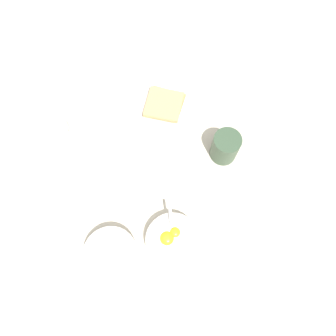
{
  "coord_description": "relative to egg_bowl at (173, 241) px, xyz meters",
  "views": [
    {
      "loc": [
        -0.08,
        -0.28,
        0.85
      ],
      "look_at": [
        0.1,
        -0.03,
        0.02
      ],
      "focal_mm": 35.0,
      "sensor_mm": 36.0,
      "label": 1
    }
  ],
  "objects": [
    {
      "name": "toast_plate",
      "position": [
        0.2,
        0.33,
        -0.02
      ],
      "size": [
        0.23,
        0.23,
        0.01
      ],
      "color": "white",
      "rests_on": "ground_plane"
    },
    {
      "name": "drinking_cup",
      "position": [
        0.26,
        0.12,
        0.03
      ],
      "size": [
        0.07,
        0.07,
        0.09
      ],
      "color": "#334733",
      "rests_on": "ground_plane"
    },
    {
      "name": "ground_plane",
      "position": [
        0.01,
        0.19,
        -0.02
      ],
      "size": [
        3.0,
        3.0,
        0.0
      ],
      "primitive_type": "plane",
      "color": "beige"
    },
    {
      "name": "toast_sandwich",
      "position": [
        0.2,
        0.33,
        0.0
      ],
      "size": [
        0.15,
        0.14,
        0.03
      ],
      "color": "tan",
      "rests_on": "toast_plate"
    },
    {
      "name": "soup_spoon",
      "position": [
        -0.08,
        0.46,
        -0.01
      ],
      "size": [
        0.05,
        0.14,
        0.03
      ],
      "color": "white",
      "rests_on": "ground_plane"
    },
    {
      "name": "egg_bowl",
      "position": [
        0.0,
        0.0,
        0.0
      ],
      "size": [
        0.13,
        0.14,
        0.07
      ],
      "color": "white",
      "rests_on": "ground_plane"
    },
    {
      "name": "congee_bowl",
      "position": [
        -0.14,
        0.06,
        0.0
      ],
      "size": [
        0.13,
        0.13,
        0.04
      ],
      "color": "white",
      "rests_on": "ground_plane"
    }
  ]
}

